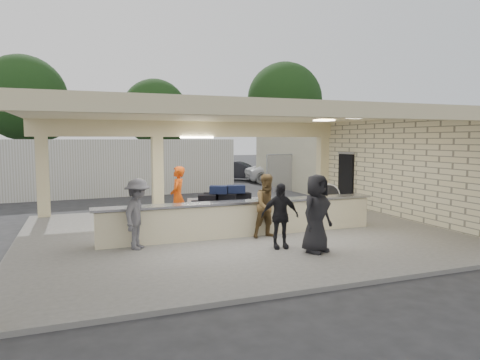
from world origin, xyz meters
name	(u,v)px	position (x,y,z in m)	size (l,w,h in m)	color
ground	(237,235)	(0.00, 0.00, 0.00)	(120.00, 120.00, 0.00)	#262729
pavilion	(236,187)	(0.21, 0.66, 1.35)	(12.01, 10.00, 3.55)	#62605B
baggage_counter	(244,218)	(0.00, -0.50, 0.59)	(8.20, 0.58, 0.98)	beige
luggage_cart	(224,205)	(-0.24, 0.53, 0.82)	(2.53, 1.91, 1.32)	white
drum_fan	(327,196)	(4.56, 2.41, 0.65)	(0.97, 0.51, 1.03)	white
baggage_handler	(178,197)	(-1.50, 1.22, 1.04)	(0.69, 0.38, 1.89)	#D7460B
passenger_a	(268,206)	(0.53, -1.00, 0.98)	(0.86, 0.38, 1.76)	brown
passenger_b	(280,216)	(0.33, -2.15, 0.92)	(0.96, 0.35, 1.63)	black
passenger_c	(138,214)	(-2.99, -1.00, 0.98)	(1.13, 0.40, 1.75)	#504F54
passenger_d	(316,213)	(0.98, -2.81, 1.04)	(0.92, 0.38, 1.88)	black
car_white_a	(281,172)	(8.12, 13.61, 0.65)	(2.15, 4.53, 1.29)	white
car_white_b	(319,169)	(11.43, 14.40, 0.74)	(1.74, 4.67, 1.47)	white
car_dark	(239,171)	(5.98, 15.82, 0.64)	(1.35, 3.84, 1.28)	black
container_white	(107,167)	(-3.00, 11.03, 1.40)	(12.94, 2.59, 2.80)	silver
fence	(361,170)	(11.00, 9.00, 1.05)	(12.06, 0.06, 2.03)	gray
tree_left	(28,102)	(-7.68, 24.16, 5.59)	(6.60, 6.30, 9.00)	#382619
tree_mid	(158,114)	(2.32, 26.16, 4.96)	(6.00, 5.60, 8.00)	#382619
tree_right	(287,103)	(14.32, 25.16, 6.21)	(7.20, 7.00, 10.00)	#382619
adjacent_building	(330,160)	(9.50, 10.00, 1.60)	(6.00, 8.00, 3.20)	beige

